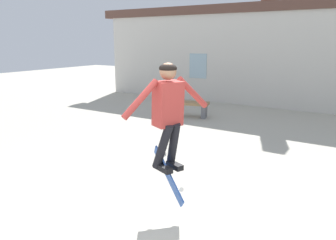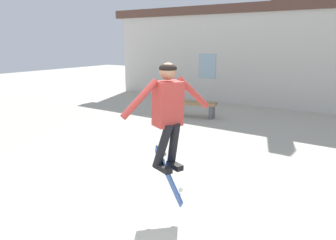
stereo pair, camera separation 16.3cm
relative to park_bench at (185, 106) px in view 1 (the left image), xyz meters
name	(u,v)px [view 1 (the left image)]	position (x,y,z in m)	size (l,w,h in m)	color
building_backdrop	(304,54)	(2.68, 2.84, 1.47)	(16.15, 0.52, 4.54)	beige
park_bench	(185,106)	(0.00, 0.00, 0.00)	(1.46, 0.75, 0.46)	#99754C
skater	(168,108)	(2.52, -4.99, 1.08)	(0.56, 1.24, 1.37)	#B23833
skateboard_flipping	(169,176)	(2.55, -5.02, 0.20)	(0.66, 0.37, 0.71)	#2D519E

